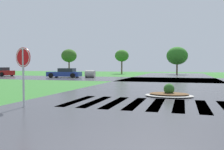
{
  "coord_description": "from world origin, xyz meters",
  "views": [
    {
      "loc": [
        1.5,
        -4.03,
        1.61
      ],
      "look_at": [
        -2.41,
        9.01,
        1.08
      ],
      "focal_mm": 38.22,
      "sensor_mm": 36.0,
      "label": 1
    }
  ],
  "objects_px": {
    "stop_sign": "(23,63)",
    "median_island": "(169,94)",
    "car_blue_compact": "(0,72)",
    "car_silver_hatch": "(65,73)",
    "drainage_pipe_stack": "(90,74)"
  },
  "relations": [
    {
      "from": "stop_sign",
      "to": "car_blue_compact",
      "type": "distance_m",
      "value": 31.8
    },
    {
      "from": "car_silver_hatch",
      "to": "drainage_pipe_stack",
      "type": "xyz_separation_m",
      "value": [
        3.44,
        0.73,
        -0.1
      ]
    },
    {
      "from": "car_blue_compact",
      "to": "car_silver_hatch",
      "type": "xyz_separation_m",
      "value": [
        12.2,
        -1.51,
        -0.03
      ]
    },
    {
      "from": "stop_sign",
      "to": "median_island",
      "type": "height_order",
      "value": "stop_sign"
    },
    {
      "from": "median_island",
      "to": "car_silver_hatch",
      "type": "distance_m",
      "value": 22.34
    },
    {
      "from": "median_island",
      "to": "drainage_pipe_stack",
      "type": "relative_size",
      "value": 1.79
    },
    {
      "from": "median_island",
      "to": "car_blue_compact",
      "type": "relative_size",
      "value": 0.52
    },
    {
      "from": "car_blue_compact",
      "to": "car_silver_hatch",
      "type": "height_order",
      "value": "car_blue_compact"
    },
    {
      "from": "drainage_pipe_stack",
      "to": "median_island",
      "type": "bearing_deg",
      "value": -56.68
    },
    {
      "from": "median_island",
      "to": "drainage_pipe_stack",
      "type": "xyz_separation_m",
      "value": [
        -11.44,
        17.4,
        0.35
      ]
    },
    {
      "from": "median_island",
      "to": "car_silver_hatch",
      "type": "bearing_deg",
      "value": 131.76
    },
    {
      "from": "stop_sign",
      "to": "car_silver_hatch",
      "type": "relative_size",
      "value": 0.49
    },
    {
      "from": "car_blue_compact",
      "to": "car_silver_hatch",
      "type": "distance_m",
      "value": 12.29
    },
    {
      "from": "stop_sign",
      "to": "drainage_pipe_stack",
      "type": "height_order",
      "value": "stop_sign"
    },
    {
      "from": "stop_sign",
      "to": "median_island",
      "type": "distance_m",
      "value": 7.35
    }
  ]
}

